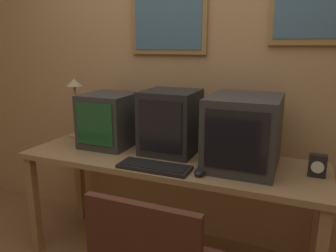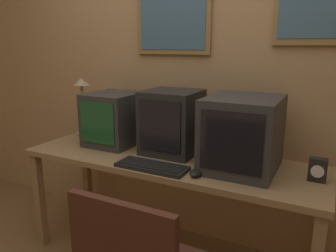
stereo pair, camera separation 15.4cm
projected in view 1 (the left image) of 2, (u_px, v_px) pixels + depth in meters
name	position (u px, v px, depth m)	size (l,w,h in m)	color
wall_back	(192.00, 68.00, 2.37)	(8.00, 0.08, 2.60)	tan
desk	(168.00, 170.00, 2.13)	(1.94, 0.61, 0.76)	#99754C
monitor_left	(110.00, 120.00, 2.34)	(0.34, 0.37, 0.38)	#333333
monitor_center	(171.00, 122.00, 2.18)	(0.35, 0.35, 0.42)	black
monitor_right	(243.00, 132.00, 1.92)	(0.40, 0.48, 0.42)	#333333
keyboard_main	(155.00, 167.00, 1.92)	(0.43, 0.16, 0.03)	black
mouse_near_keyboard	(200.00, 172.00, 1.83)	(0.07, 0.12, 0.04)	black
desk_clock	(317.00, 166.00, 1.80)	(0.09, 0.06, 0.13)	black
desk_lamp	(75.00, 97.00, 2.54)	(0.13, 0.13, 0.46)	tan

